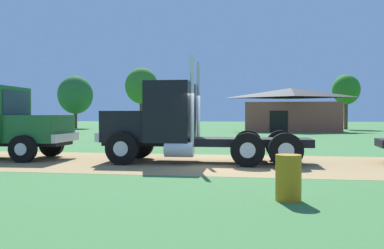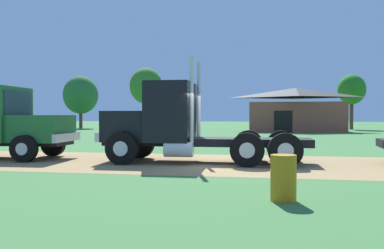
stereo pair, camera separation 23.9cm
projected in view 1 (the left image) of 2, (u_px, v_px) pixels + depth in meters
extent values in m
plane|color=#3E733A|center=(223.00, 163.00, 14.75)|extent=(200.00, 200.00, 0.00)
cube|color=#9F8051|center=(223.00, 163.00, 14.75)|extent=(120.00, 6.48, 0.01)
cube|color=black|center=(207.00, 142.00, 15.05)|extent=(7.54, 1.66, 0.28)
cube|color=black|center=(129.00, 126.00, 15.44)|extent=(1.67, 2.02, 1.13)
cube|color=silver|center=(107.00, 136.00, 15.57)|extent=(0.20, 2.19, 0.32)
cube|color=black|center=(171.00, 112.00, 15.21)|extent=(1.63, 2.31, 2.19)
cube|color=#2D3D4C|center=(150.00, 100.00, 15.31)|extent=(0.08, 1.90, 0.96)
cylinder|color=silver|center=(192.00, 99.00, 14.18)|extent=(0.14, 0.14, 3.04)
cylinder|color=silver|center=(198.00, 101.00, 15.96)|extent=(0.14, 0.14, 3.04)
cylinder|color=silver|center=(179.00, 150.00, 14.18)|extent=(1.01, 0.54, 0.52)
cylinder|color=black|center=(122.00, 148.00, 14.32)|extent=(1.16, 0.32, 1.16)
cylinder|color=silver|center=(121.00, 149.00, 14.16)|extent=(0.52, 0.05, 0.52)
cylinder|color=black|center=(139.00, 144.00, 16.57)|extent=(1.16, 0.32, 1.16)
cylinder|color=silver|center=(140.00, 144.00, 16.73)|extent=(0.52, 0.05, 0.52)
cylinder|color=black|center=(286.00, 150.00, 13.54)|extent=(1.16, 0.32, 1.16)
cylinder|color=silver|center=(286.00, 151.00, 13.38)|extent=(0.52, 0.05, 0.52)
cylinder|color=black|center=(281.00, 145.00, 15.79)|extent=(1.16, 0.32, 1.16)
cylinder|color=silver|center=(280.00, 145.00, 15.95)|extent=(0.52, 0.05, 0.52)
cylinder|color=black|center=(248.00, 150.00, 13.71)|extent=(1.16, 0.32, 1.16)
cylinder|color=silver|center=(248.00, 150.00, 13.56)|extent=(0.52, 0.05, 0.52)
cylinder|color=black|center=(248.00, 145.00, 15.97)|extent=(1.16, 0.32, 1.16)
cylinder|color=silver|center=(248.00, 145.00, 16.12)|extent=(0.52, 0.05, 0.52)
cube|color=#23662D|center=(40.00, 128.00, 16.12)|extent=(2.08, 2.12, 1.05)
cube|color=silver|center=(66.00, 137.00, 16.01)|extent=(0.26, 2.23, 0.32)
cube|color=#2D3D4C|center=(17.00, 103.00, 16.21)|extent=(0.12, 1.94, 0.96)
cylinder|color=black|center=(52.00, 144.00, 17.30)|extent=(1.02, 0.34, 1.01)
cylinder|color=silver|center=(53.00, 144.00, 17.46)|extent=(0.45, 0.06, 0.45)
cylinder|color=black|center=(23.00, 149.00, 14.99)|extent=(1.02, 0.34, 1.01)
cylinder|color=silver|center=(20.00, 149.00, 14.84)|extent=(0.45, 0.06, 0.45)
cylinder|color=#B27214|center=(288.00, 178.00, 8.31)|extent=(0.52, 0.52, 0.94)
cube|color=brown|center=(291.00, 117.00, 43.90)|extent=(9.73, 5.60, 3.11)
pyramid|color=#373737|center=(291.00, 93.00, 43.85)|extent=(10.21, 5.88, 1.04)
cube|color=black|center=(279.00, 122.00, 41.38)|extent=(1.80, 0.08, 2.20)
cylinder|color=#513823|center=(76.00, 118.00, 54.59)|extent=(0.44, 0.44, 2.62)
ellipsoid|color=#29662F|center=(75.00, 95.00, 54.52)|extent=(4.61, 4.61, 5.07)
cylinder|color=#513823|center=(142.00, 115.00, 46.20)|extent=(0.44, 0.44, 3.59)
ellipsoid|color=#347427|center=(142.00, 86.00, 46.13)|extent=(3.68, 3.68, 4.05)
cylinder|color=#513823|center=(346.00, 115.00, 50.56)|extent=(0.44, 0.44, 3.57)
ellipsoid|color=#27761F|center=(346.00, 90.00, 50.49)|extent=(3.35, 3.35, 3.69)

